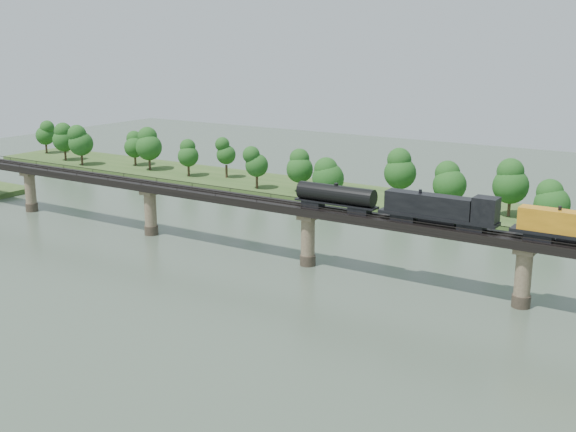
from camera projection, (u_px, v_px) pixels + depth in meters
The scene contains 6 objects.
ground at pixel (208, 315), 112.24m from camera, with size 400.00×400.00×0.00m, color #394839.
far_bank at pixel (421, 205), 181.34m from camera, with size 300.00×24.00×1.60m, color #304B1E.
bridge at pixel (308, 237), 135.37m from camera, with size 236.00×30.00×11.50m.
bridge_superstructure at pixel (308, 205), 133.83m from camera, with size 220.00×4.90×0.75m.
far_treeline at pixel (385, 173), 180.05m from camera, with size 289.06×17.54×13.60m.
freight_train at pixel (531, 222), 111.95m from camera, with size 82.84×3.23×5.70m.
Camera 1 is at (67.48, -81.55, 42.29)m, focal length 45.00 mm.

